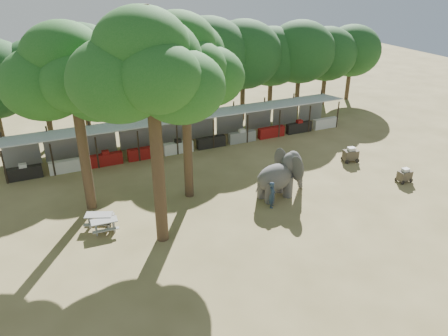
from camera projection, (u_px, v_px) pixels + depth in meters
name	position (u px, v px, depth m)	size (l,w,h in m)	color
ground	(277.00, 232.00, 24.35)	(100.00, 100.00, 0.00)	brown
vendor_stalls	(191.00, 132.00, 35.26)	(28.00, 2.99, 2.80)	#AAAEB2
yard_tree_left	(69.00, 74.00, 23.39)	(7.10, 6.90, 11.02)	#332316
yard_tree_center	(147.00, 69.00, 19.95)	(7.10, 6.90, 12.04)	#332316
yard_tree_back	(181.00, 62.00, 24.65)	(7.10, 6.90, 11.36)	#332316
backdrop_trees	(168.00, 66.00, 37.67)	(46.46, 5.95, 8.33)	#332316
elephant	(281.00, 175.00, 27.65)	(3.81, 2.86, 2.85)	#3F3D3C
handler	(272.00, 195.00, 26.52)	(0.61, 0.41, 1.69)	#26384C
picnic_table_near	(105.00, 224.00, 24.22)	(1.50, 1.36, 0.72)	gray
picnic_table_far	(99.00, 218.00, 24.74)	(1.90, 1.81, 0.75)	gray
cart_front	(405.00, 175.00, 29.74)	(1.03, 0.67, 1.00)	#393126
cart_back	(351.00, 155.00, 32.75)	(1.29, 0.96, 1.14)	#393126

